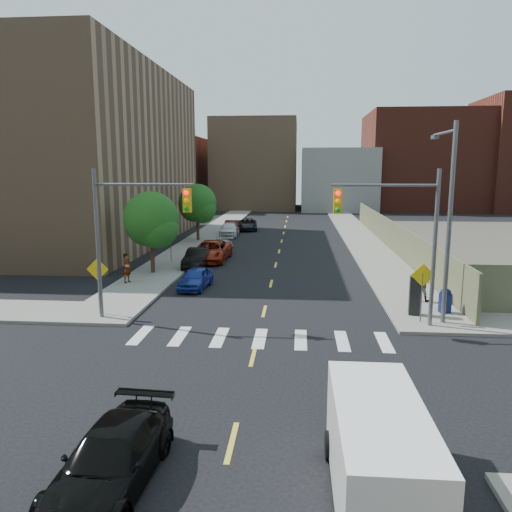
% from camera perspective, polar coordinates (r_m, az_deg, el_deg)
% --- Properties ---
extents(ground, '(160.00, 160.00, 0.00)m').
position_cam_1_polar(ground, '(17.39, -0.96, -13.81)').
color(ground, black).
rests_on(ground, ground).
extents(sidewalk_nw, '(3.50, 73.00, 0.15)m').
position_cam_1_polar(sidewalk_nw, '(58.49, -4.33, 3.23)').
color(sidewalk_nw, gray).
rests_on(sidewalk_nw, ground).
extents(sidewalk_ne, '(3.50, 73.00, 0.15)m').
position_cam_1_polar(sidewalk_ne, '(58.05, 10.97, 3.03)').
color(sidewalk_ne, gray).
rests_on(sidewalk_ne, ground).
extents(fence_north, '(0.12, 44.00, 2.50)m').
position_cam_1_polar(fence_north, '(44.90, 15.12, 2.34)').
color(fence_north, '#5B6043').
rests_on(fence_north, ground).
extents(building_nw, '(22.00, 30.00, 16.00)m').
position_cam_1_polar(building_nw, '(51.56, -22.74, 10.40)').
color(building_nw, '#8C6B4C').
rests_on(building_nw, ground).
extents(bg_bldg_west, '(14.00, 18.00, 12.00)m').
position_cam_1_polar(bg_bldg_west, '(89.01, -10.59, 9.27)').
color(bg_bldg_west, '#592319').
rests_on(bg_bldg_west, ground).
extents(bg_bldg_midwest, '(14.00, 16.00, 15.00)m').
position_cam_1_polar(bg_bldg_midwest, '(88.14, -0.02, 10.41)').
color(bg_bldg_midwest, '#8C6B4C').
rests_on(bg_bldg_midwest, ground).
extents(bg_bldg_center, '(12.00, 16.00, 10.00)m').
position_cam_1_polar(bg_bldg_center, '(86.07, 9.29, 8.62)').
color(bg_bldg_center, gray).
rests_on(bg_bldg_center, ground).
extents(bg_bldg_east, '(18.00, 18.00, 16.00)m').
position_cam_1_polar(bg_bldg_east, '(90.14, 18.31, 10.22)').
color(bg_bldg_east, '#592319').
rests_on(bg_bldg_east, ground).
extents(signal_nw, '(4.59, 0.30, 7.00)m').
position_cam_1_polar(signal_nw, '(23.24, -14.29, 3.57)').
color(signal_nw, '#59595E').
rests_on(signal_nw, ground).
extents(signal_ne, '(4.59, 0.30, 7.00)m').
position_cam_1_polar(signal_ne, '(22.38, 16.11, 3.24)').
color(signal_ne, '#59595E').
rests_on(signal_ne, ground).
extents(streetlight_ne, '(0.25, 3.70, 9.00)m').
position_cam_1_polar(streetlight_ne, '(23.70, 21.06, 5.01)').
color(streetlight_ne, '#59595E').
rests_on(streetlight_ne, ground).
extents(warn_sign_nw, '(1.06, 0.06, 2.83)m').
position_cam_1_polar(warn_sign_nw, '(24.75, -17.63, -2.16)').
color(warn_sign_nw, '#59595E').
rests_on(warn_sign_nw, ground).
extents(warn_sign_ne, '(1.06, 0.06, 2.83)m').
position_cam_1_polar(warn_sign_ne, '(23.54, 18.48, -2.82)').
color(warn_sign_ne, '#59595E').
rests_on(warn_sign_ne, ground).
extents(warn_sign_midwest, '(1.06, 0.06, 2.83)m').
position_cam_1_polar(warn_sign_midwest, '(37.38, -9.75, 2.19)').
color(warn_sign_midwest, '#59595E').
rests_on(warn_sign_midwest, ground).
extents(tree_west_near, '(3.66, 3.64, 5.52)m').
position_cam_1_polar(tree_west_near, '(33.48, -11.87, 3.77)').
color(tree_west_near, '#332114').
rests_on(tree_west_near, ground).
extents(tree_west_far, '(3.66, 3.64, 5.52)m').
position_cam_1_polar(tree_west_far, '(47.97, -6.70, 5.77)').
color(tree_west_far, '#332114').
rests_on(tree_west_far, ground).
extents(parked_car_blue, '(1.79, 3.75, 1.24)m').
position_cam_1_polar(parked_car_blue, '(29.59, -6.92, -2.52)').
color(parked_car_blue, navy).
rests_on(parked_car_blue, ground).
extents(parked_car_black, '(1.51, 4.17, 1.37)m').
position_cam_1_polar(parked_car_black, '(35.63, -6.71, -0.25)').
color(parked_car_black, black).
rests_on(parked_car_black, ground).
extents(parked_car_red, '(2.74, 5.61, 1.54)m').
position_cam_1_polar(parked_car_red, '(38.08, -5.19, 0.57)').
color(parked_car_red, '#9A250F').
rests_on(parked_car_red, ground).
extents(parked_car_silver, '(2.02, 4.40, 1.25)m').
position_cam_1_polar(parked_car_silver, '(40.38, -4.17, 0.93)').
color(parked_car_silver, '#B0B3B8').
rests_on(parked_car_silver, ground).
extents(parked_car_white, '(1.95, 4.55, 1.53)m').
position_cam_1_polar(parked_car_white, '(51.58, -3.05, 3.10)').
color(parked_car_white, silver).
rests_on(parked_car_white, ground).
extents(parked_car_maroon, '(1.63, 4.37, 1.43)m').
position_cam_1_polar(parked_car_maroon, '(53.51, -2.76, 3.30)').
color(parked_car_maroon, '#3D0F0C').
rests_on(parked_car_maroon, ground).
extents(parked_car_grey, '(2.61, 4.84, 1.29)m').
position_cam_1_polar(parked_car_grey, '(56.72, -1.00, 3.63)').
color(parked_car_grey, black).
rests_on(parked_car_grey, ground).
extents(black_sedan, '(2.09, 4.63, 1.32)m').
position_cam_1_polar(black_sedan, '(12.40, -16.18, -21.36)').
color(black_sedan, black).
rests_on(black_sedan, ground).
extents(cargo_van, '(2.04, 4.82, 2.20)m').
position_cam_1_polar(cargo_van, '(11.66, 13.72, -20.55)').
color(cargo_van, white).
rests_on(cargo_van, ground).
extents(mailbox, '(0.56, 0.48, 1.19)m').
position_cam_1_polar(mailbox, '(25.68, 20.80, -4.82)').
color(mailbox, '#0E1755').
rests_on(mailbox, sidewalk_ne).
extents(payphone, '(0.60, 0.51, 1.85)m').
position_cam_1_polar(payphone, '(24.78, 17.74, -4.34)').
color(payphone, black).
rests_on(payphone, sidewalk_ne).
extents(pedestrian_west, '(0.64, 0.76, 1.79)m').
position_cam_1_polar(pedestrian_west, '(31.12, -14.53, -1.34)').
color(pedestrian_west, gray).
rests_on(pedestrian_west, sidewalk_nw).
extents(pedestrian_east, '(1.13, 1.03, 1.90)m').
position_cam_1_polar(pedestrian_east, '(27.42, 18.38, -2.95)').
color(pedestrian_east, gray).
rests_on(pedestrian_east, sidewalk_ne).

